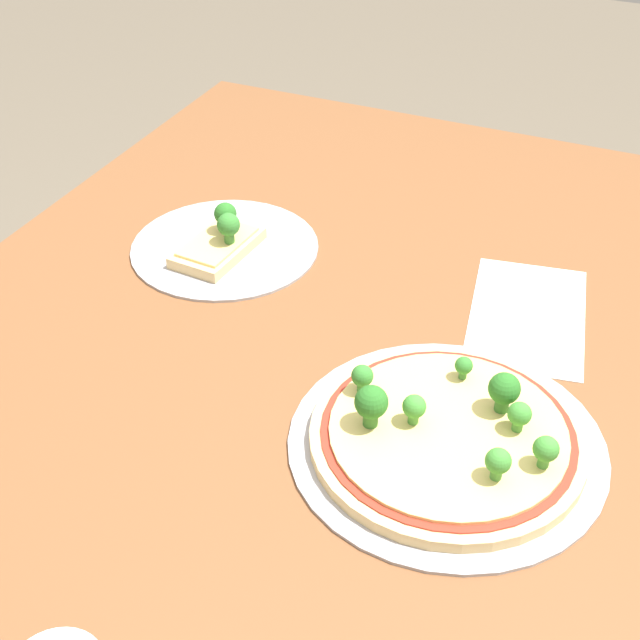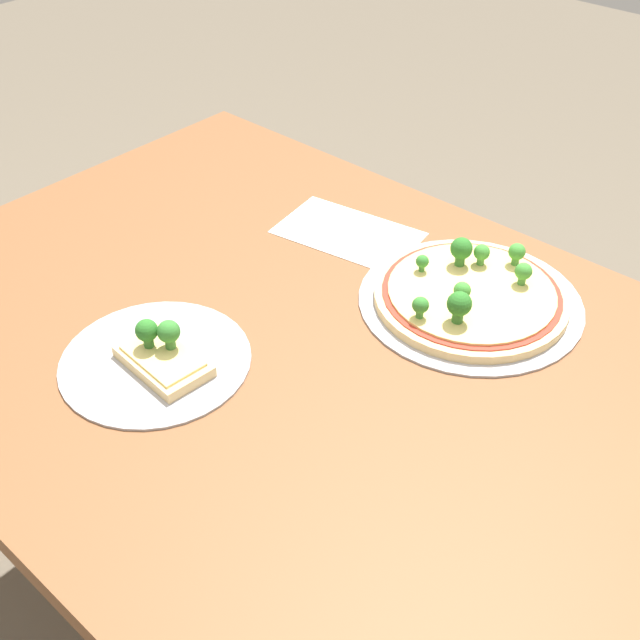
% 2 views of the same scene
% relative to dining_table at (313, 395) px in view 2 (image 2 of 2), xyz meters
% --- Properties ---
extents(ground_plane, '(8.00, 8.00, 0.00)m').
position_rel_dining_table_xyz_m(ground_plane, '(0.00, 0.00, -0.65)').
color(ground_plane, brown).
extents(dining_table, '(1.36, 0.92, 0.74)m').
position_rel_dining_table_xyz_m(dining_table, '(0.00, 0.00, 0.00)').
color(dining_table, brown).
rests_on(dining_table, ground_plane).
extents(pizza_tray_whole, '(0.34, 0.34, 0.07)m').
position_rel_dining_table_xyz_m(pizza_tray_whole, '(0.10, 0.24, 0.10)').
color(pizza_tray_whole, '#A3A3A8').
rests_on(pizza_tray_whole, dining_table).
extents(pizza_tray_slice, '(0.26, 0.26, 0.07)m').
position_rel_dining_table_xyz_m(pizza_tray_slice, '(-0.14, -0.16, 0.10)').
color(pizza_tray_slice, '#A3A3A8').
rests_on(pizza_tray_slice, dining_table).
extents(paper_menu, '(0.25, 0.18, 0.00)m').
position_rel_dining_table_xyz_m(paper_menu, '(-0.16, 0.26, 0.09)').
color(paper_menu, white).
rests_on(paper_menu, dining_table).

